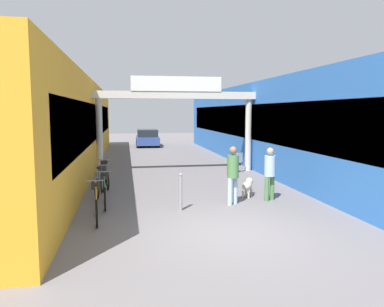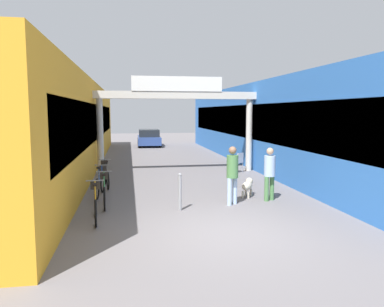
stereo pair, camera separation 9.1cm
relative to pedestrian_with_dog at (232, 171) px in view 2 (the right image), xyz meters
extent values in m
plane|color=slate|center=(-0.84, -2.49, -0.99)|extent=(80.00, 80.00, 0.00)
cube|color=gold|center=(-5.94, 8.51, 1.06)|extent=(3.00, 26.00, 4.09)
cube|color=black|center=(-4.46, 8.51, 1.26)|extent=(0.04, 23.40, 1.64)
cube|color=blue|center=(4.26, 8.51, 1.06)|extent=(3.00, 26.00, 4.09)
cube|color=black|center=(2.78, 8.51, 1.26)|extent=(0.04, 23.40, 1.64)
cylinder|color=beige|center=(-4.19, 6.10, 0.66)|extent=(0.28, 0.28, 3.29)
cylinder|color=beige|center=(2.51, 6.10, 0.66)|extent=(0.28, 0.28, 3.29)
cube|color=beige|center=(-0.84, 6.10, 2.46)|extent=(7.40, 0.44, 0.32)
cube|color=white|center=(-0.84, 5.90, 2.94)|extent=(3.96, 0.10, 0.64)
cylinder|color=#A5BFE0|center=(-0.10, -0.07, -0.59)|extent=(0.19, 0.19, 0.80)
cylinder|color=#A5BFE0|center=(0.10, 0.07, -0.59)|extent=(0.19, 0.19, 0.80)
cylinder|color=#4C7F47|center=(0.00, 0.00, 0.15)|extent=(0.47, 0.47, 0.66)
sphere|color=#8C664C|center=(0.00, 0.00, 0.62)|extent=(0.32, 0.32, 0.23)
cylinder|color=#4C7F47|center=(1.16, 0.24, -0.61)|extent=(0.19, 0.19, 0.76)
cylinder|color=#4C7F47|center=(1.37, 0.35, -0.61)|extent=(0.19, 0.19, 0.76)
cylinder|color=#A5BFE0|center=(1.26, 0.30, 0.09)|extent=(0.46, 0.46, 0.63)
sphere|color=tan|center=(1.26, 0.30, 0.54)|extent=(0.29, 0.29, 0.22)
ellipsoid|color=beige|center=(0.75, 0.89, -0.63)|extent=(0.62, 0.75, 0.28)
sphere|color=beige|center=(0.91, 1.15, -0.53)|extent=(0.32, 0.32, 0.24)
sphere|color=white|center=(0.85, 1.06, -0.64)|extent=(0.23, 0.23, 0.17)
cylinder|color=beige|center=(0.78, 1.11, -0.88)|extent=(0.10, 0.10, 0.22)
cylinder|color=beige|center=(0.93, 1.02, -0.88)|extent=(0.10, 0.10, 0.22)
cylinder|color=beige|center=(0.56, 0.75, -0.88)|extent=(0.10, 0.10, 0.22)
cylinder|color=beige|center=(0.72, 0.66, -0.88)|extent=(0.10, 0.10, 0.22)
torus|color=black|center=(-3.86, -0.56, -0.65)|extent=(0.10, 0.67, 0.67)
torus|color=black|center=(-3.78, -1.58, -0.65)|extent=(0.10, 0.67, 0.67)
cube|color=gold|center=(-3.82, -1.07, -0.47)|extent=(0.11, 0.94, 0.34)
cylinder|color=gold|center=(-3.81, -1.19, -0.25)|extent=(0.03, 0.03, 0.42)
cube|color=black|center=(-3.81, -1.19, -0.03)|extent=(0.12, 0.23, 0.05)
cylinder|color=gold|center=(-3.86, -0.62, -0.27)|extent=(0.03, 0.03, 0.46)
cylinder|color=gray|center=(-3.86, -0.62, -0.03)|extent=(0.46, 0.07, 0.03)
cube|color=#332D28|center=(-3.87, -0.42, -0.19)|extent=(0.26, 0.22, 0.20)
torus|color=black|center=(-3.73, 0.91, -0.65)|extent=(0.09, 0.67, 0.67)
torus|color=black|center=(-3.66, -0.11, -0.65)|extent=(0.09, 0.67, 0.67)
cube|color=#338C4C|center=(-3.69, 0.40, -0.47)|extent=(0.09, 0.94, 0.34)
cylinder|color=#338C4C|center=(-3.69, 0.28, -0.25)|extent=(0.03, 0.03, 0.42)
cube|color=black|center=(-3.69, 0.28, -0.03)|extent=(0.11, 0.23, 0.05)
cylinder|color=#338C4C|center=(-3.72, 0.85, -0.27)|extent=(0.03, 0.03, 0.46)
cylinder|color=gray|center=(-3.72, 0.85, -0.03)|extent=(0.46, 0.06, 0.03)
cube|color=#332D28|center=(-3.73, 1.05, -0.19)|extent=(0.25, 0.21, 0.20)
torus|color=black|center=(-3.87, 2.31, -0.65)|extent=(0.12, 0.67, 0.67)
torus|color=black|center=(-3.97, 1.29, -0.65)|extent=(0.12, 0.67, 0.67)
cube|color=#234C9E|center=(-3.92, 1.80, -0.47)|extent=(0.13, 0.94, 0.34)
cylinder|color=#234C9E|center=(-3.94, 1.68, -0.25)|extent=(0.04, 0.04, 0.42)
cube|color=black|center=(-3.94, 1.68, -0.03)|extent=(0.12, 0.23, 0.05)
cylinder|color=#234C9E|center=(-3.88, 2.25, -0.27)|extent=(0.04, 0.04, 0.46)
cylinder|color=gray|center=(-3.88, 2.25, -0.03)|extent=(0.46, 0.07, 0.03)
cube|color=#332D28|center=(-3.86, 2.45, -0.19)|extent=(0.26, 0.22, 0.20)
torus|color=black|center=(-3.88, 3.79, -0.65)|extent=(0.15, 0.67, 0.67)
torus|color=black|center=(-3.72, 2.79, -0.65)|extent=(0.15, 0.67, 0.67)
cube|color=black|center=(-3.80, 3.29, -0.47)|extent=(0.18, 0.94, 0.34)
cylinder|color=black|center=(-3.78, 3.17, -0.25)|extent=(0.04, 0.04, 0.42)
cube|color=black|center=(-3.78, 3.17, -0.03)|extent=(0.13, 0.23, 0.05)
cylinder|color=black|center=(-3.87, 3.73, -0.27)|extent=(0.04, 0.04, 0.46)
cylinder|color=gray|center=(-3.87, 3.73, -0.03)|extent=(0.46, 0.10, 0.03)
cube|color=#332D28|center=(-3.91, 3.93, -0.19)|extent=(0.27, 0.24, 0.20)
cylinder|color=gray|center=(-1.61, -0.39, -0.50)|extent=(0.10, 0.10, 0.97)
sphere|color=gray|center=(-1.61, -0.39, 0.01)|extent=(0.10, 0.10, 0.10)
cylinder|color=gray|center=(1.60, 5.74, -0.76)|extent=(0.04, 0.04, 0.45)
cylinder|color=gray|center=(1.88, 5.94, -0.76)|extent=(0.04, 0.04, 0.45)
cylinder|color=gray|center=(1.80, 5.46, -0.76)|extent=(0.04, 0.04, 0.45)
cylinder|color=gray|center=(2.07, 5.66, -0.76)|extent=(0.04, 0.04, 0.45)
cube|color=silver|center=(1.84, 5.70, -0.52)|extent=(0.56, 0.56, 0.04)
cube|color=silver|center=(1.94, 5.55, -0.30)|extent=(0.35, 0.26, 0.40)
cube|color=#2D478C|center=(-1.37, 19.54, -0.51)|extent=(1.82, 4.03, 0.60)
cube|color=#1E2328|center=(-1.38, 19.39, 0.07)|extent=(1.62, 2.23, 0.55)
cylinder|color=black|center=(-2.14, 21.00, -0.69)|extent=(0.21, 0.60, 0.60)
cylinder|color=black|center=(-0.55, 20.97, -0.69)|extent=(0.21, 0.60, 0.60)
cylinder|color=black|center=(-2.20, 18.10, -0.69)|extent=(0.21, 0.60, 0.60)
cylinder|color=black|center=(-0.61, 18.07, -0.69)|extent=(0.21, 0.60, 0.60)
camera|label=1|loc=(-3.06, -10.43, 1.74)|focal=35.00mm
camera|label=2|loc=(-2.97, -10.45, 1.74)|focal=35.00mm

